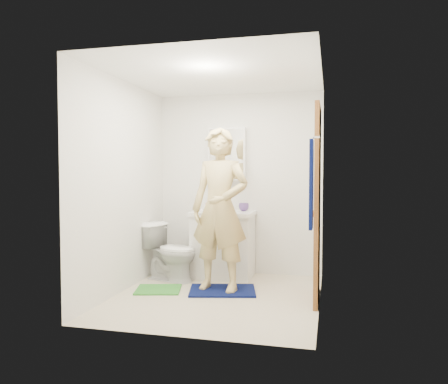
# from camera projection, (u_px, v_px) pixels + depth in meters

# --- Properties ---
(floor) EXTENTS (2.20, 2.40, 0.02)m
(floor) POSITION_uv_depth(u_px,v_px,m) (216.00, 298.00, 4.76)
(floor) COLOR beige
(floor) RESTS_ON ground
(ceiling) EXTENTS (2.20, 2.40, 0.02)m
(ceiling) POSITION_uv_depth(u_px,v_px,m) (216.00, 74.00, 4.65)
(ceiling) COLOR white
(ceiling) RESTS_ON ground
(wall_back) EXTENTS (2.20, 0.02, 2.40)m
(wall_back) POSITION_uv_depth(u_px,v_px,m) (239.00, 184.00, 5.88)
(wall_back) COLOR silver
(wall_back) RESTS_ON ground
(wall_front) EXTENTS (2.20, 0.02, 2.40)m
(wall_front) POSITION_uv_depth(u_px,v_px,m) (178.00, 192.00, 3.53)
(wall_front) COLOR silver
(wall_front) RESTS_ON ground
(wall_left) EXTENTS (0.02, 2.40, 2.40)m
(wall_left) POSITION_uv_depth(u_px,v_px,m) (122.00, 186.00, 4.97)
(wall_left) COLOR silver
(wall_left) RESTS_ON ground
(wall_right) EXTENTS (0.02, 2.40, 2.40)m
(wall_right) POSITION_uv_depth(u_px,v_px,m) (322.00, 188.00, 4.44)
(wall_right) COLOR silver
(wall_right) RESTS_ON ground
(vanity_cabinet) EXTENTS (0.75, 0.55, 0.80)m
(vanity_cabinet) POSITION_uv_depth(u_px,v_px,m) (223.00, 246.00, 5.67)
(vanity_cabinet) COLOR white
(vanity_cabinet) RESTS_ON floor
(countertop) EXTENTS (0.79, 0.59, 0.05)m
(countertop) POSITION_uv_depth(u_px,v_px,m) (223.00, 213.00, 5.65)
(countertop) COLOR white
(countertop) RESTS_ON vanity_cabinet
(sink_basin) EXTENTS (0.40, 0.40, 0.03)m
(sink_basin) POSITION_uv_depth(u_px,v_px,m) (223.00, 212.00, 5.65)
(sink_basin) COLOR white
(sink_basin) RESTS_ON countertop
(faucet) EXTENTS (0.03, 0.03, 0.12)m
(faucet) POSITION_uv_depth(u_px,v_px,m) (226.00, 206.00, 5.82)
(faucet) COLOR silver
(faucet) RESTS_ON countertop
(medicine_cabinet) EXTENTS (0.50, 0.12, 0.70)m
(medicine_cabinet) POSITION_uv_depth(u_px,v_px,m) (227.00, 154.00, 5.83)
(medicine_cabinet) COLOR white
(medicine_cabinet) RESTS_ON wall_back
(mirror_panel) EXTENTS (0.46, 0.01, 0.66)m
(mirror_panel) POSITION_uv_depth(u_px,v_px,m) (226.00, 154.00, 5.77)
(mirror_panel) COLOR white
(mirror_panel) RESTS_ON wall_back
(door) EXTENTS (0.05, 0.80, 2.05)m
(door) POSITION_uv_depth(u_px,v_px,m) (317.00, 204.00, 4.61)
(door) COLOR #925828
(door) RESTS_ON ground
(door_knob) EXTENTS (0.07, 0.07, 0.07)m
(door_knob) POSITION_uv_depth(u_px,v_px,m) (312.00, 214.00, 4.31)
(door_knob) COLOR gold
(door_knob) RESTS_ON door
(towel) EXTENTS (0.03, 0.24, 0.80)m
(towel) POSITION_uv_depth(u_px,v_px,m) (311.00, 184.00, 3.91)
(towel) COLOR #071148
(towel) RESTS_ON wall_right
(towel_hook) EXTENTS (0.06, 0.02, 0.02)m
(towel_hook) POSITION_uv_depth(u_px,v_px,m) (316.00, 137.00, 3.88)
(towel_hook) COLOR silver
(towel_hook) RESTS_ON wall_right
(toilet) EXTENTS (0.79, 0.59, 0.72)m
(toilet) POSITION_uv_depth(u_px,v_px,m) (171.00, 252.00, 5.49)
(toilet) COLOR white
(toilet) RESTS_ON floor
(bath_mat) EXTENTS (0.84, 0.68, 0.02)m
(bath_mat) POSITION_uv_depth(u_px,v_px,m) (222.00, 290.00, 4.97)
(bath_mat) COLOR #071148
(bath_mat) RESTS_ON floor
(green_rug) EXTENTS (0.59, 0.53, 0.02)m
(green_rug) POSITION_uv_depth(u_px,v_px,m) (158.00, 290.00, 5.01)
(green_rug) COLOR #368B2E
(green_rug) RESTS_ON floor
(soap_dispenser) EXTENTS (0.08, 0.08, 0.17)m
(soap_dispenser) POSITION_uv_depth(u_px,v_px,m) (209.00, 205.00, 5.62)
(soap_dispenser) COLOR #C86B5D
(soap_dispenser) RESTS_ON countertop
(toothbrush_cup) EXTENTS (0.16, 0.16, 0.10)m
(toothbrush_cup) POSITION_uv_depth(u_px,v_px,m) (244.00, 207.00, 5.72)
(toothbrush_cup) COLOR #593D86
(toothbrush_cup) RESTS_ON countertop
(man) EXTENTS (0.73, 0.53, 1.84)m
(man) POSITION_uv_depth(u_px,v_px,m) (220.00, 209.00, 4.94)
(man) COLOR tan
(man) RESTS_ON bath_mat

